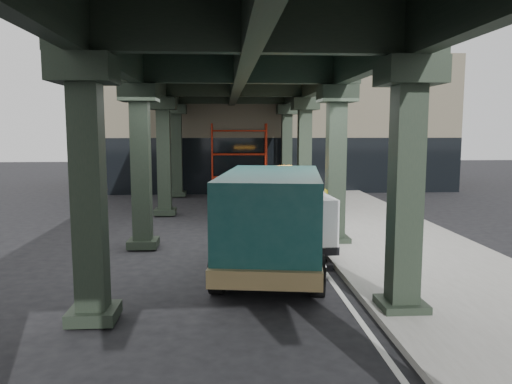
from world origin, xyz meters
name	(u,v)px	position (x,y,z in m)	size (l,w,h in m)	color
ground	(257,264)	(0.00, 0.00, 0.00)	(90.00, 90.00, 0.00)	black
sidewalk	(393,242)	(4.50, 2.00, 0.07)	(5.00, 40.00, 0.15)	gray
lane_stripe	(306,246)	(1.70, 2.00, 0.01)	(0.12, 38.00, 0.01)	silver
viaduct	(239,70)	(-0.40, 2.00, 5.46)	(7.40, 32.00, 6.40)	black
building	(266,124)	(2.00, 20.00, 4.00)	(22.00, 10.00, 8.00)	#C6B793
scaffolding	(239,158)	(0.00, 14.64, 2.11)	(3.08, 0.88, 4.00)	#B0220E
tow_truck	(277,204)	(0.86, 2.97, 1.22)	(2.54, 7.70, 2.49)	black
towed_van	(272,217)	(0.36, -0.58, 1.40)	(3.38, 6.69, 2.60)	#113D3B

